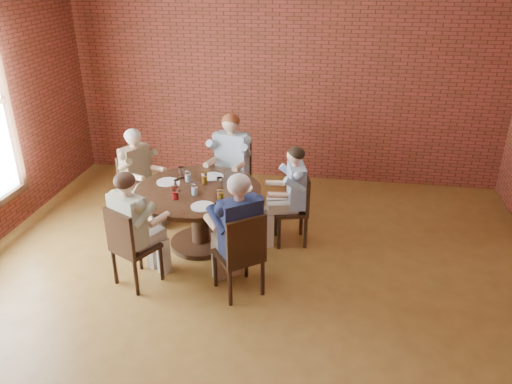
# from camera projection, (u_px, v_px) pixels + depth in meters

# --- Properties ---
(floor) EXTENTS (7.00, 7.00, 0.00)m
(floor) POSITION_uv_depth(u_px,v_px,m) (243.00, 313.00, 4.93)
(floor) COLOR olive
(floor) RESTS_ON ground
(wall_back) EXTENTS (7.00, 0.00, 7.00)m
(wall_back) POSITION_uv_depth(u_px,v_px,m) (285.00, 70.00, 7.34)
(wall_back) COLOR maroon
(wall_back) RESTS_ON ground
(dining_table) EXTENTS (1.47, 1.47, 0.75)m
(dining_table) POSITION_uv_depth(u_px,v_px,m) (199.00, 206.00, 5.89)
(dining_table) COLOR #331B11
(dining_table) RESTS_ON floor
(chair_a) EXTENTS (0.46, 0.46, 0.88)m
(chair_a) POSITION_uv_depth(u_px,v_px,m) (297.00, 206.00, 5.98)
(chair_a) COLOR #331B11
(chair_a) RESTS_ON floor
(diner_a) EXTENTS (0.67, 0.59, 1.23)m
(diner_a) POSITION_uv_depth(u_px,v_px,m) (291.00, 196.00, 5.92)
(diner_a) COLOR #3B699B
(diner_a) RESTS_ON floor
(chair_b) EXTENTS (0.52, 0.52, 0.95)m
(chair_b) POSITION_uv_depth(u_px,v_px,m) (233.00, 174.00, 6.80)
(chair_b) COLOR #331B11
(chair_b) RESTS_ON floor
(diner_b) EXTENTS (0.66, 0.76, 1.36)m
(diner_b) POSITION_uv_depth(u_px,v_px,m) (230.00, 165.00, 6.65)
(diner_b) COLOR #9FB9CB
(diner_b) RESTS_ON floor
(chair_c) EXTENTS (0.53, 0.53, 0.90)m
(chair_c) POSITION_uv_depth(u_px,v_px,m) (136.00, 185.00, 6.53)
(chair_c) COLOR #331B11
(chair_c) RESTS_ON floor
(diner_c) EXTENTS (0.75, 0.71, 1.26)m
(diner_c) POSITION_uv_depth(u_px,v_px,m) (139.00, 177.00, 6.43)
(diner_c) COLOR brown
(diner_c) RESTS_ON floor
(chair_d) EXTENTS (0.55, 0.55, 0.91)m
(chair_d) POSITION_uv_depth(u_px,v_px,m) (129.00, 245.00, 5.15)
(chair_d) COLOR #331B11
(chair_d) RESTS_ON floor
(diner_d) EXTENTS (0.73, 0.78, 1.29)m
(diner_d) POSITION_uv_depth(u_px,v_px,m) (134.00, 229.00, 5.14)
(diner_d) COLOR beige
(diner_d) RESTS_ON floor
(chair_e) EXTENTS (0.60, 0.60, 0.94)m
(chair_e) POSITION_uv_depth(u_px,v_px,m) (242.00, 253.00, 4.99)
(chair_e) COLOR #331B11
(chair_e) RESTS_ON floor
(diner_e) EXTENTS (0.82, 0.84, 1.34)m
(diner_e) POSITION_uv_depth(u_px,v_px,m) (238.00, 235.00, 4.99)
(diner_e) COLOR #182245
(diner_e) RESTS_ON floor
(plate_a) EXTENTS (0.26, 0.26, 0.01)m
(plate_a) POSITION_uv_depth(u_px,v_px,m) (241.00, 188.00, 5.80)
(plate_a) COLOR white
(plate_a) RESTS_ON dining_table
(plate_b) EXTENTS (0.26, 0.26, 0.01)m
(plate_b) POSITION_uv_depth(u_px,v_px,m) (213.00, 176.00, 6.11)
(plate_b) COLOR white
(plate_b) RESTS_ON dining_table
(plate_c) EXTENTS (0.26, 0.26, 0.01)m
(plate_c) POSITION_uv_depth(u_px,v_px,m) (168.00, 182.00, 5.96)
(plate_c) COLOR white
(plate_c) RESTS_ON dining_table
(plate_d) EXTENTS (0.26, 0.26, 0.01)m
(plate_d) POSITION_uv_depth(u_px,v_px,m) (203.00, 206.00, 5.36)
(plate_d) COLOR white
(plate_d) RESTS_ON dining_table
(glass_a) EXTENTS (0.07, 0.07, 0.14)m
(glass_a) POSITION_uv_depth(u_px,v_px,m) (220.00, 183.00, 5.77)
(glass_a) COLOR white
(glass_a) RESTS_ON dining_table
(glass_b) EXTENTS (0.07, 0.07, 0.14)m
(glass_b) POSITION_uv_depth(u_px,v_px,m) (204.00, 178.00, 5.91)
(glass_b) COLOR white
(glass_b) RESTS_ON dining_table
(glass_c) EXTENTS (0.07, 0.07, 0.14)m
(glass_c) POSITION_uv_depth(u_px,v_px,m) (181.00, 173.00, 6.06)
(glass_c) COLOR white
(glass_c) RESTS_ON dining_table
(glass_d) EXTENTS (0.07, 0.07, 0.14)m
(glass_d) POSITION_uv_depth(u_px,v_px,m) (188.00, 176.00, 5.96)
(glass_d) COLOR white
(glass_d) RESTS_ON dining_table
(glass_e) EXTENTS (0.07, 0.07, 0.14)m
(glass_e) POSITION_uv_depth(u_px,v_px,m) (177.00, 186.00, 5.71)
(glass_e) COLOR white
(glass_e) RESTS_ON dining_table
(glass_f) EXTENTS (0.07, 0.07, 0.14)m
(glass_f) POSITION_uv_depth(u_px,v_px,m) (175.00, 194.00, 5.51)
(glass_f) COLOR white
(glass_f) RESTS_ON dining_table
(glass_g) EXTENTS (0.07, 0.07, 0.14)m
(glass_g) POSITION_uv_depth(u_px,v_px,m) (194.00, 189.00, 5.62)
(glass_g) COLOR white
(glass_g) RESTS_ON dining_table
(glass_h) EXTENTS (0.07, 0.07, 0.14)m
(glass_h) POSITION_uv_depth(u_px,v_px,m) (220.00, 194.00, 5.50)
(glass_h) COLOR white
(glass_h) RESTS_ON dining_table
(smartphone) EXTENTS (0.11, 0.14, 0.01)m
(smartphone) POSITION_uv_depth(u_px,v_px,m) (221.00, 202.00, 5.47)
(smartphone) COLOR black
(smartphone) RESTS_ON dining_table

